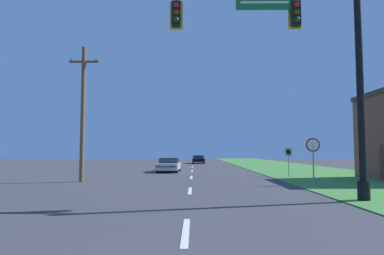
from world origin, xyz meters
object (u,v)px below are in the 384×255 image
Objects in this scene: car_ahead at (169,165)px; stop_sign at (313,150)px; route_sign_post at (288,155)px; far_car at (198,159)px; utility_pole_near at (83,111)px; signal_mast at (311,60)px.

car_ahead is 14.83m from stop_sign.
stop_sign is at bearing -54.03° from car_ahead.
route_sign_post reaches higher than car_ahead.
far_car is 1.81× the size of stop_sign.
route_sign_post is (8.93, -6.17, 0.92)m from car_ahead.
stop_sign is at bearing -92.53° from route_sign_post.
far_car is 0.55× the size of utility_pole_near.
car_ahead is 21.40m from far_car.
signal_mast is at bearing -35.06° from utility_pole_near.
signal_mast is at bearing -109.08° from stop_sign.
stop_sign reaches higher than route_sign_post.
stop_sign is (8.68, -11.96, 1.26)m from car_ahead.
utility_pole_near reaches higher than route_sign_post.
stop_sign is at bearing -80.09° from far_car.
car_ahead is 1.05× the size of far_car.
signal_mast reaches higher than car_ahead.
car_ahead is at bearing 145.38° from route_sign_post.
signal_mast is 1.84× the size of car_ahead.
signal_mast is 1.92× the size of far_car.
far_car is at bearing 95.47° from signal_mast.
utility_pole_near is (-13.16, 1.87, 2.37)m from stop_sign.
car_ahead is 0.58× the size of utility_pole_near.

